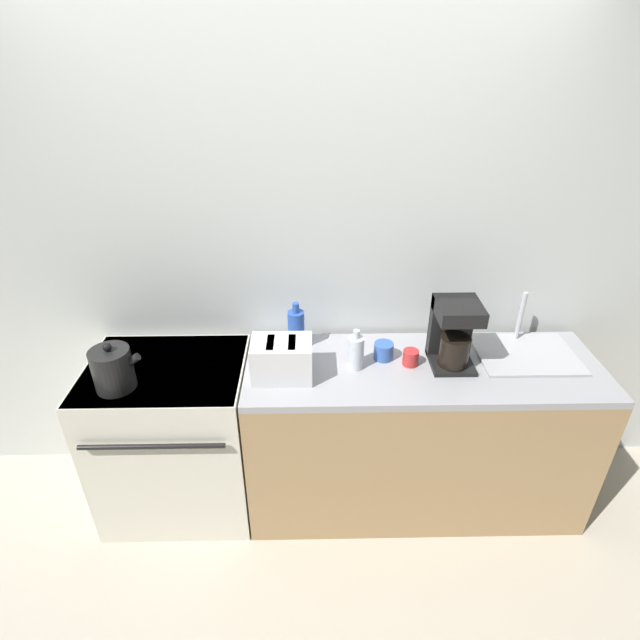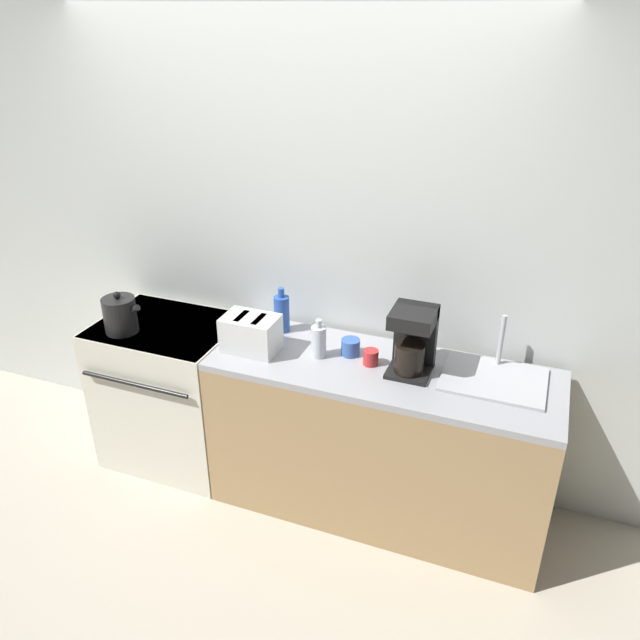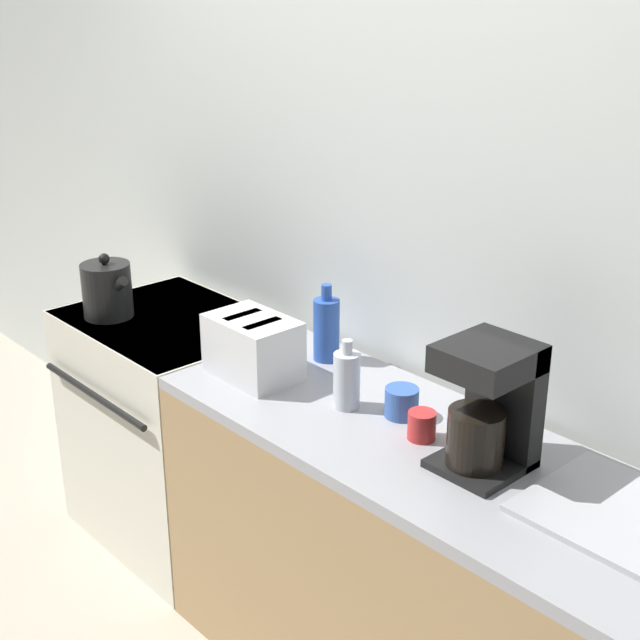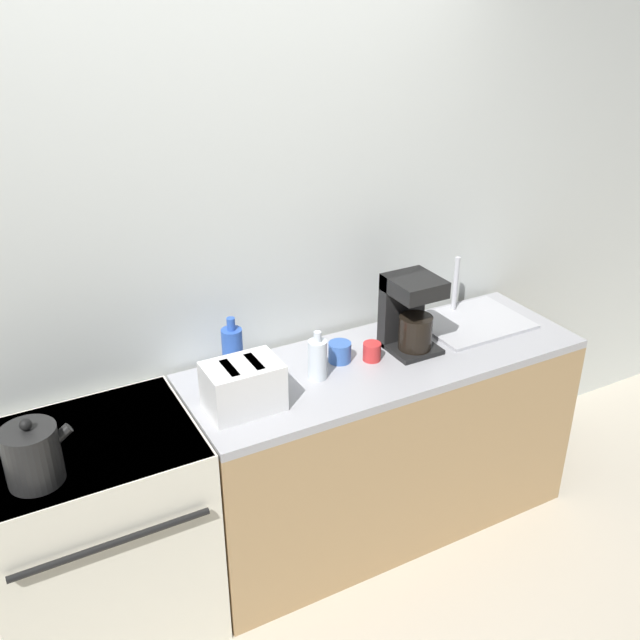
% 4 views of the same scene
% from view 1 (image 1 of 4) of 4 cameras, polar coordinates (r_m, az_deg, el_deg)
% --- Properties ---
extents(ground_plane, '(12.00, 12.00, 0.00)m').
position_cam_1_polar(ground_plane, '(2.84, -2.32, -23.78)').
color(ground_plane, beige).
extents(wall_back, '(8.00, 0.05, 2.60)m').
position_cam_1_polar(wall_back, '(2.54, -2.67, 7.02)').
color(wall_back, silver).
rests_on(wall_back, ground_plane).
extents(stove, '(0.77, 0.64, 0.89)m').
position_cam_1_polar(stove, '(2.79, -16.11, -12.55)').
color(stove, silver).
rests_on(stove, ground_plane).
extents(counter_block, '(1.74, 0.60, 0.89)m').
position_cam_1_polar(counter_block, '(2.76, 10.85, -12.67)').
color(counter_block, tan).
rests_on(counter_block, ground_plane).
extents(kettle, '(0.22, 0.18, 0.24)m').
position_cam_1_polar(kettle, '(2.42, -22.58, -5.18)').
color(kettle, black).
rests_on(kettle, stove).
extents(toaster, '(0.28, 0.19, 0.19)m').
position_cam_1_polar(toaster, '(2.32, -4.38, -4.47)').
color(toaster, white).
rests_on(toaster, counter_block).
extents(coffee_maker, '(0.20, 0.22, 0.33)m').
position_cam_1_polar(coffee_maker, '(2.45, 15.04, -1.26)').
color(coffee_maker, black).
rests_on(coffee_maker, counter_block).
extents(sink_tray, '(0.48, 0.37, 0.28)m').
position_cam_1_polar(sink_tray, '(2.70, 22.43, -3.42)').
color(sink_tray, '#B7B7BC').
rests_on(sink_tray, counter_block).
extents(bottle_clear, '(0.08, 0.08, 0.21)m').
position_cam_1_polar(bottle_clear, '(2.38, 4.10, -3.68)').
color(bottle_clear, silver).
rests_on(bottle_clear, counter_block).
extents(bottle_blue, '(0.08, 0.08, 0.25)m').
position_cam_1_polar(bottle_blue, '(2.52, -2.73, -1.03)').
color(bottle_blue, '#2D56B7').
rests_on(bottle_blue, counter_block).
extents(cup_blue, '(0.10, 0.10, 0.09)m').
position_cam_1_polar(cup_blue, '(2.48, 7.28, -3.52)').
color(cup_blue, '#3860B2').
rests_on(cup_blue, counter_block).
extents(cup_red, '(0.08, 0.08, 0.08)m').
position_cam_1_polar(cup_red, '(2.46, 10.31, -4.24)').
color(cup_red, red).
rests_on(cup_red, counter_block).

